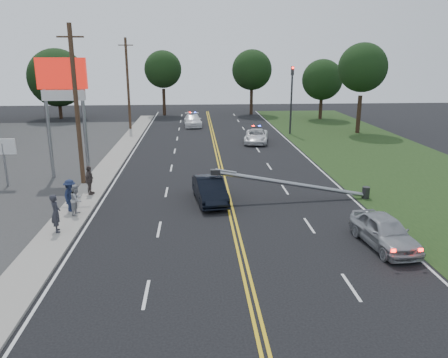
{
  "coord_description": "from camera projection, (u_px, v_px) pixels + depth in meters",
  "views": [
    {
      "loc": [
        -1.86,
        -15.85,
        8.13
      ],
      "look_at": [
        -0.36,
        6.76,
        1.7
      ],
      "focal_mm": 35.0,
      "sensor_mm": 36.0,
      "label": 1
    }
  ],
  "objects": [
    {
      "name": "bystander_b",
      "position": [
        77.0,
        199.0,
        22.65
      ],
      "size": [
        0.74,
        0.88,
        1.61
      ],
      "primitive_type": "imported",
      "rotation": [
        0.0,
        0.0,
        1.39
      ],
      "color": "#9D9DA1",
      "rests_on": "sidewalk"
    },
    {
      "name": "fallen_streetlight",
      "position": [
        301.0,
        185.0,
        25.25
      ],
      "size": [
        9.36,
        0.44,
        1.91
      ],
      "color": "#2D2D30",
      "rests_on": "ground"
    },
    {
      "name": "waiting_sedan",
      "position": [
        384.0,
        231.0,
        19.11
      ],
      "size": [
        2.12,
        4.3,
        1.41
      ],
      "primitive_type": "imported",
      "rotation": [
        0.0,
        0.0,
        0.11
      ],
      "color": "#989BA0",
      "rests_on": "ground"
    },
    {
      "name": "emergency_a",
      "position": [
        256.0,
        136.0,
        41.97
      ],
      "size": [
        2.94,
        4.94,
        1.29
      ],
      "primitive_type": "imported",
      "rotation": [
        0.0,
        0.0,
        -0.18
      ],
      "color": "white",
      "rests_on": "ground"
    },
    {
      "name": "utility_pole_mid",
      "position": [
        77.0,
        106.0,
        27.1
      ],
      "size": [
        1.6,
        0.28,
        10.0
      ],
      "color": "#382619",
      "rests_on": "ground"
    },
    {
      "name": "bystander_c",
      "position": [
        70.0,
        195.0,
        23.12
      ],
      "size": [
        0.79,
        1.2,
        1.73
      ],
      "primitive_type": "imported",
      "rotation": [
        0.0,
        0.0,
        1.44
      ],
      "color": "#1B2544",
      "rests_on": "sidewalk"
    },
    {
      "name": "bystander_a",
      "position": [
        56.0,
        213.0,
        20.36
      ],
      "size": [
        0.66,
        0.79,
        1.83
      ],
      "primitive_type": "imported",
      "rotation": [
        0.0,
        0.0,
        1.97
      ],
      "color": "#2A2A33",
      "rests_on": "sidewalk"
    },
    {
      "name": "bystander_d",
      "position": [
        89.0,
        180.0,
        25.89
      ],
      "size": [
        0.58,
        1.08,
        1.74
      ],
      "primitive_type": "imported",
      "rotation": [
        0.0,
        0.0,
        1.41
      ],
      "color": "#4F433F",
      "rests_on": "sidewalk"
    },
    {
      "name": "emergency_b",
      "position": [
        193.0,
        120.0,
        51.78
      ],
      "size": [
        2.22,
        4.94,
        1.41
      ],
      "primitive_type": "imported",
      "rotation": [
        0.0,
        0.0,
        0.05
      ],
      "color": "white",
      "rests_on": "ground"
    },
    {
      "name": "grass_verge",
      "position": [
        436.0,
        187.0,
        28.02
      ],
      "size": [
        12.0,
        80.0,
        0.01
      ],
      "primitive_type": "cube",
      "color": "#1B3213",
      "rests_on": "ground"
    },
    {
      "name": "tree_7",
      "position": [
        252.0,
        70.0,
        60.79
      ],
      "size": [
        5.56,
        5.56,
        8.97
      ],
      "color": "black",
      "rests_on": "ground"
    },
    {
      "name": "tree_6",
      "position": [
        163.0,
        69.0,
        59.87
      ],
      "size": [
        5.08,
        5.08,
        8.84
      ],
      "color": "black",
      "rests_on": "ground"
    },
    {
      "name": "tree_9",
      "position": [
        363.0,
        68.0,
        45.66
      ],
      "size": [
        5.1,
        5.1,
        9.46
      ],
      "color": "black",
      "rests_on": "ground"
    },
    {
      "name": "sidewalk",
      "position": [
        89.0,
        193.0,
        26.6
      ],
      "size": [
        1.8,
        70.0,
        0.12
      ],
      "primitive_type": "cube",
      "color": "gray",
      "rests_on": "ground"
    },
    {
      "name": "utility_pole_far",
      "position": [
        128.0,
        84.0,
        48.22
      ],
      "size": [
        1.6,
        0.28,
        10.0
      ],
      "color": "#382619",
      "rests_on": "ground"
    },
    {
      "name": "traffic_signal",
      "position": [
        292.0,
        94.0,
        45.73
      ],
      "size": [
        0.28,
        0.41,
        7.05
      ],
      "color": "#2D2D30",
      "rests_on": "ground"
    },
    {
      "name": "ground",
      "position": [
        244.0,
        265.0,
        17.56
      ],
      "size": [
        120.0,
        120.0,
        0.0
      ],
      "primitive_type": "plane",
      "color": "black",
      "rests_on": "ground"
    },
    {
      "name": "small_sign",
      "position": [
        3.0,
        151.0,
        27.54
      ],
      "size": [
        1.6,
        0.14,
        3.1
      ],
      "color": "gray",
      "rests_on": "ground"
    },
    {
      "name": "tree_8",
      "position": [
        322.0,
        80.0,
        56.52
      ],
      "size": [
        5.22,
        5.22,
        7.71
      ],
      "color": "black",
      "rests_on": "ground"
    },
    {
      "name": "centerline_yellow",
      "position": [
        226.0,
        191.0,
        27.15
      ],
      "size": [
        0.36,
        80.0,
        0.0
      ],
      "primitive_type": "cube",
      "color": "gold",
      "rests_on": "ground"
    },
    {
      "name": "pylon_sign",
      "position": [
        63.0,
        89.0,
        28.69
      ],
      "size": [
        3.2,
        0.35,
        8.0
      ],
      "color": "gray",
      "rests_on": "ground"
    },
    {
      "name": "crashed_sedan",
      "position": [
        210.0,
        190.0,
        24.96
      ],
      "size": [
        2.1,
        4.51,
        1.43
      ],
      "primitive_type": "imported",
      "rotation": [
        0.0,
        0.0,
        0.14
      ],
      "color": "black",
      "rests_on": "ground"
    },
    {
      "name": "tree_5",
      "position": [
        57.0,
        78.0,
        56.85
      ],
      "size": [
        7.45,
        7.45,
        9.06
      ],
      "color": "black",
      "rests_on": "ground"
    }
  ]
}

